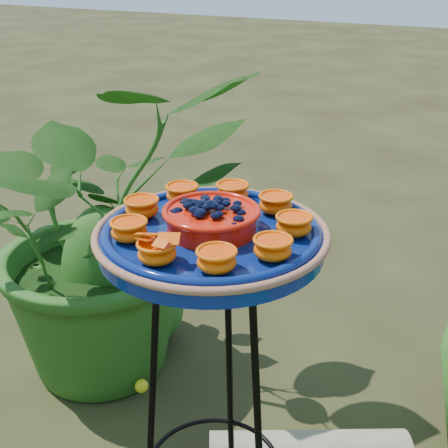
{
  "coord_description": "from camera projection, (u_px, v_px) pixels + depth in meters",
  "views": [
    {
      "loc": [
        0.52,
        -0.93,
        1.32
      ],
      "look_at": [
        0.09,
        -0.02,
        0.86
      ],
      "focal_mm": 50.0,
      "sensor_mm": 36.0,
      "label": 1
    }
  ],
  "objects": [
    {
      "name": "tripod_stand",
      "position": [
        213.0,
        389.0,
        1.27
      ],
      "size": [
        0.33,
        0.34,
        0.8
      ],
      "rotation": [
        0.0,
        0.0,
        0.16
      ],
      "color": "black",
      "rests_on": "ground"
    },
    {
      "name": "feeder_dish",
      "position": [
        212.0,
        232.0,
        1.12
      ],
      "size": [
        0.47,
        0.47,
        0.1
      ],
      "rotation": [
        0.0,
        0.0,
        0.16
      ],
      "color": "navy",
      "rests_on": "tripod_stand"
    },
    {
      "name": "shrub_back_left",
      "position": [
        101.0,
        225.0,
        1.95
      ],
      "size": [
        1.16,
        1.19,
        1.01
      ],
      "primitive_type": "imported",
      "rotation": [
        0.0,
        0.0,
        0.97
      ],
      "color": "#295416",
      "rests_on": "ground"
    }
  ]
}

